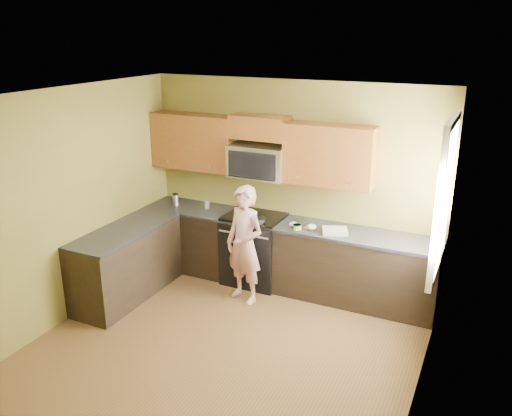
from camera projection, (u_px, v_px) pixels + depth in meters
The scene contains 25 objects.
floor at pixel (222, 351), 5.69m from camera, with size 4.00×4.00×0.00m, color brown.
ceiling at pixel (215, 97), 4.81m from camera, with size 4.00×4.00×0.00m, color white.
wall_back at pixel (292, 184), 6.96m from camera, with size 4.00×4.00×0.00m, color brown.
wall_front at pixel (74, 335), 3.54m from camera, with size 4.00×4.00×0.00m, color brown.
wall_left at pixel (66, 207), 6.05m from camera, with size 4.00×4.00×0.00m, color brown.
wall_right at pixel (426, 272), 4.44m from camera, with size 4.00×4.00×0.00m, color brown.
cabinet_back_run at pixel (282, 255), 7.00m from camera, with size 4.00×0.60×0.88m, color black.
cabinet_left_run at pixel (127, 264), 6.74m from camera, with size 0.60×1.60×0.88m, color black.
countertop_back at pixel (283, 223), 6.84m from camera, with size 4.00×0.62×0.04m, color black.
countertop_left at pixel (125, 231), 6.59m from camera, with size 0.62×1.60×0.04m, color black.
stove at pixel (254, 249), 7.13m from camera, with size 0.76×0.65×0.95m, color black, non-canonical shape.
microwave at pixel (258, 177), 6.92m from camera, with size 0.76×0.40×0.42m, color silver, non-canonical shape.
upper_cab_left at pixel (195, 168), 7.35m from camera, with size 1.22×0.33×0.75m, color brown, non-canonical shape.
upper_cab_right at pixel (328, 185), 6.57m from camera, with size 1.12×0.33×0.75m, color brown, non-canonical shape.
upper_cab_over_mw at pixel (260, 127), 6.74m from camera, with size 0.76×0.33×0.30m, color brown.
window at pixel (445, 199), 5.38m from camera, with size 0.06×1.06×1.66m, color white, non-canonical shape.
woman at pixel (245, 245), 6.54m from camera, with size 0.55×0.36×1.50m, color #CA6565.
frying_pan at pixel (256, 221), 6.77m from camera, with size 0.24×0.42×0.06m, color black, non-canonical shape.
butter_tub at pixel (297, 229), 6.58m from camera, with size 0.11×0.11×0.08m, color yellow, non-canonical shape.
toast_slice at pixel (309, 228), 6.60m from camera, with size 0.11×0.11×0.01m, color #B27F47.
napkin_a at pixel (293, 224), 6.66m from camera, with size 0.11×0.12×0.06m, color silver.
napkin_b at pixel (312, 227), 6.57m from camera, with size 0.12×0.13×0.07m, color silver.
dish_towel at pixel (335, 231), 6.46m from camera, with size 0.30×0.24×0.05m, color silver.
travel_mug at pixel (176, 205), 7.47m from camera, with size 0.08×0.08×0.17m, color silver, non-canonical shape.
glass_a at pixel (207, 205), 7.31m from camera, with size 0.07×0.07×0.12m, color silver.
Camera 1 is at (2.41, -4.26, 3.30)m, focal length 37.00 mm.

